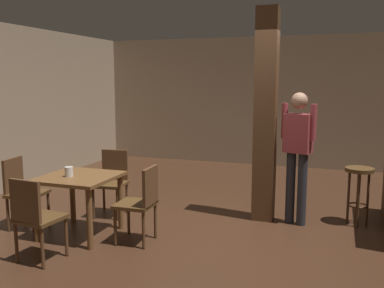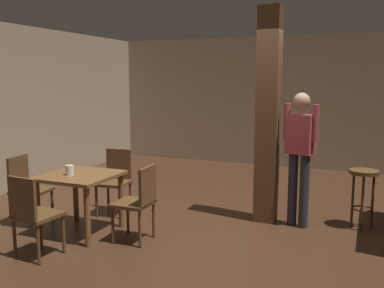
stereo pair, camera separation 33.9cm
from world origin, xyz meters
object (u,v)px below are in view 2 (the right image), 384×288
Objects in this scene: chair_east at (139,199)px; napkin_cup at (70,170)px; chair_south at (32,212)px; bar_stool_near at (363,184)px; standing_person at (300,150)px; chair_north at (116,178)px; chair_west at (27,186)px; dining_table at (80,185)px.

chair_east reaches higher than napkin_cup.
napkin_cup is (-0.10, 0.75, 0.29)m from chair_south.
napkin_cup is 0.16× the size of bar_stool_near.
standing_person is (2.51, 1.36, 0.20)m from napkin_cup.
bar_stool_near is at bearing 32.05° from chair_east.
chair_east is 1.20m from chair_north.
bar_stool_near is at bearing 17.04° from standing_person.
chair_west reaches higher than napkin_cup.
chair_north is 1.69m from chair_south.
chair_north is (-0.86, 0.84, 0.00)m from chair_east.
dining_table is 7.21× the size of napkin_cup.
chair_east is at bearing 1.23° from dining_table.
chair_south is at bearing -43.54° from chair_west.
chair_east is 0.95m from napkin_cup.
bar_stool_near is at bearing 11.47° from chair_north.
chair_south is at bearing -132.79° from chair_east.
chair_north is 1.18m from chair_west.
bar_stool_near is (4.04, 1.52, 0.06)m from chair_west.
napkin_cup is at bearing -173.63° from chair_east.
chair_north is at bearing 87.67° from napkin_cup.
chair_east and chair_south have the same top height.
napkin_cup reaches higher than dining_table.
standing_person reaches higher than chair_east.
chair_south is 3.24m from standing_person.
napkin_cup reaches higher than bar_stool_near.
napkin_cup is (-0.89, -0.10, 0.29)m from chair_east.
dining_table is 3.54m from bar_stool_near.
bar_stool_near is at bearing 20.66° from chair_west.
chair_west is (-0.80, -0.87, 0.00)m from chair_north.
chair_east is 2.11m from standing_person.
dining_table is at bearing -154.70° from bar_stool_near.
chair_south is (0.07, -1.69, 0.00)m from chair_north.
chair_south is at bearing -87.77° from chair_north.
standing_person reaches higher than napkin_cup.
standing_person reaches higher than chair_south.
bar_stool_near is (3.24, 0.66, 0.06)m from chair_north.
chair_west reaches higher than dining_table.
chair_south is 0.52× the size of standing_person.
chair_west is at bearing 174.79° from napkin_cup.
chair_east is 1.00× the size of chair_north.
chair_south is 1.00× the size of chair_west.
chair_south reaches higher than napkin_cup.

